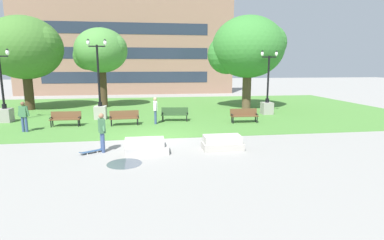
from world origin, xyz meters
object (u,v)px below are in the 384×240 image
lamp_post_center (4,107)px  person_bystander_far_lawn (24,115)px  park_bench_far_left (124,117)px  skateboard (91,151)px  person_bystander_near_lawn (155,109)px  park_bench_near_right (66,118)px  lamp_post_right (100,103)px  park_bench_near_left (244,115)px  concrete_block_center (146,146)px  person_skateboarder (102,130)px  concrete_block_left (222,143)px  lamp_post_left (267,101)px  park_bench_far_right (175,113)px

lamp_post_center → person_bystander_far_lawn: bearing=-53.7°
park_bench_far_left → skateboard: bearing=-99.0°
lamp_post_center → person_bystander_near_lawn: bearing=-11.5°
skateboard → park_bench_near_right: (-2.60, 6.15, 0.45)m
lamp_post_center → lamp_post_right: 6.04m
skateboard → park_bench_near_left: 10.38m
person_bystander_far_lawn → lamp_post_right: bearing=45.7°
concrete_block_center → person_skateboarder: (-1.87, 0.45, 0.66)m
concrete_block_left → lamp_post_left: (5.73, 9.00, 0.69)m
person_skateboarder → person_bystander_near_lawn: (2.42, 5.98, 0.02)m
concrete_block_left → park_bench_far_right: park_bench_far_right is taller
park_bench_far_left → park_bench_near_left: bearing=-1.9°
lamp_post_right → person_bystander_near_lawn: (3.76, -2.35, -0.13)m
concrete_block_center → park_bench_far_right: (1.86, 7.24, 0.23)m
concrete_block_left → park_bench_far_right: size_ratio=0.97×
concrete_block_left → person_skateboarder: size_ratio=1.05×
concrete_block_left → lamp_post_center: bearing=146.6°
park_bench_near_right → park_bench_far_left: size_ratio=0.99×
lamp_post_right → park_bench_near_left: bearing=-16.1°
park_bench_near_right → person_bystander_near_lawn: bearing=-0.3°
person_bystander_near_lawn → concrete_block_left: bearing=-66.0°
park_bench_near_right → lamp_post_right: bearing=53.4°
lamp_post_left → person_bystander_near_lawn: size_ratio=2.81×
park_bench_far_right → lamp_post_center: bearing=173.9°
concrete_block_left → person_bystander_near_lawn: bearing=114.0°
park_bench_near_right → person_bystander_near_lawn: size_ratio=1.06×
lamp_post_center → park_bench_near_left: bearing=-8.7°
person_skateboarder → park_bench_near_left: person_skateboarder is taller
park_bench_near_right → person_bystander_near_lawn: person_bystander_near_lawn is taller
concrete_block_center → park_bench_near_left: (6.30, 6.04, 0.23)m
skateboard → lamp_post_center: size_ratio=0.20×
person_bystander_far_lawn → lamp_post_left: bearing=14.1°
lamp_post_left → person_bystander_far_lawn: size_ratio=2.81×
person_skateboarder → park_bench_near_left: bearing=34.4°
concrete_block_left → person_bystander_far_lawn: 11.36m
concrete_block_center → lamp_post_right: 9.39m
person_bystander_near_lawn → person_skateboarder: bearing=-112.1°
person_bystander_far_lawn → person_bystander_near_lawn: bearing=10.2°
concrete_block_center → park_bench_near_right: (-4.94, 6.46, 0.23)m
concrete_block_center → person_skateboarder: size_ratio=1.08×
skateboard → person_bystander_near_lawn: size_ratio=0.57×
park_bench_near_left → park_bench_far_right: same height
concrete_block_center → lamp_post_left: 12.89m
skateboard → park_bench_far_left: size_ratio=0.53×
person_bystander_far_lawn → concrete_block_left: bearing=-26.2°
concrete_block_left → lamp_post_left: bearing=57.5°
concrete_block_left → person_bystander_far_lawn: size_ratio=1.05×
park_bench_near_right → person_bystander_far_lawn: size_ratio=1.06×
park_bench_far_left → lamp_post_center: size_ratio=0.39×
concrete_block_left → park_bench_near_left: size_ratio=0.99×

